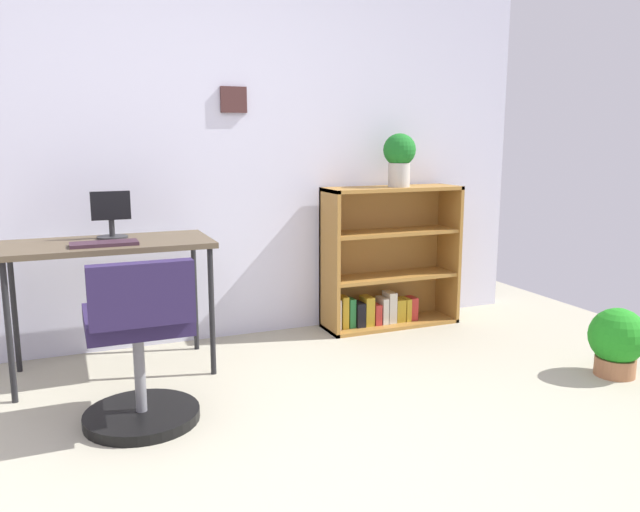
# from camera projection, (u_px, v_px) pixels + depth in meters

# --- Properties ---
(wall_back) EXTENTS (5.20, 0.12, 2.47)m
(wall_back) POSITION_uv_depth(u_px,v_px,m) (145.00, 145.00, 3.76)
(wall_back) COLOR silver
(wall_back) RESTS_ON ground_plane
(desk) EXTENTS (1.07, 0.53, 0.73)m
(desk) POSITION_uv_depth(u_px,v_px,m) (109.00, 253.00, 3.35)
(desk) COLOR brown
(desk) RESTS_ON ground_plane
(monitor) EXTENTS (0.21, 0.16, 0.26)m
(monitor) POSITION_uv_depth(u_px,v_px,m) (111.00, 216.00, 3.42)
(monitor) COLOR #262628
(monitor) RESTS_ON desk
(keyboard) EXTENTS (0.33, 0.14, 0.02)m
(keyboard) POSITION_uv_depth(u_px,v_px,m) (104.00, 244.00, 3.22)
(keyboard) COLOR #35202B
(keyboard) RESTS_ON desk
(office_chair) EXTENTS (0.52, 0.55, 0.79)m
(office_chair) POSITION_uv_depth(u_px,v_px,m) (140.00, 352.00, 2.77)
(office_chair) COLOR black
(office_chair) RESTS_ON ground_plane
(bookshelf_low) EXTENTS (0.94, 0.30, 0.96)m
(bookshelf_low) POSITION_uv_depth(u_px,v_px,m) (386.00, 264.00, 4.32)
(bookshelf_low) COLOR #A06E2F
(bookshelf_low) RESTS_ON ground_plane
(potted_plant_on_shelf) EXTENTS (0.22, 0.22, 0.35)m
(potted_plant_on_shelf) POSITION_uv_depth(u_px,v_px,m) (399.00, 156.00, 4.15)
(potted_plant_on_shelf) COLOR #B7B2A8
(potted_plant_on_shelf) RESTS_ON bookshelf_low
(potted_plant_floor) EXTENTS (0.30, 0.30, 0.38)m
(potted_plant_floor) POSITION_uv_depth(u_px,v_px,m) (617.00, 340.00, 3.40)
(potted_plant_floor) COLOR #9E6642
(potted_plant_floor) RESTS_ON ground_plane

